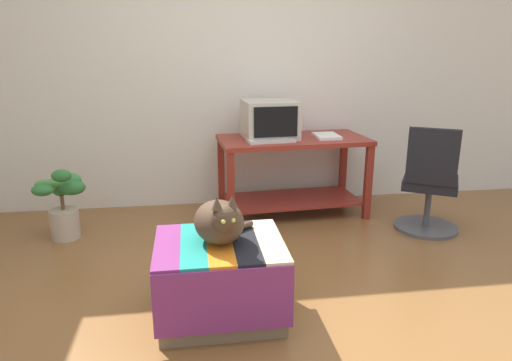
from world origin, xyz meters
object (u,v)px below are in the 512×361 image
book (327,136)px  ottoman_with_blanket (220,279)px  potted_plant (63,205)px  cat (220,221)px  office_chair (430,187)px  desk (293,162)px  tv_monitor (270,120)px  keyboard (271,141)px

book → ottoman_with_blanket: bearing=-124.0°
potted_plant → cat: bearing=-48.4°
office_chair → potted_plant: bearing=25.1°
desk → tv_monitor: bearing=168.1°
desk → office_chair: (1.01, -0.59, -0.10)m
book → cat: (-1.06, -1.57, -0.14)m
tv_monitor → ottoman_with_blanket: size_ratio=0.68×
ottoman_with_blanket → book: bearing=55.7°
keyboard → cat: bearing=-117.4°
keyboard → office_chair: office_chair is taller
ottoman_with_blanket → potted_plant: potted_plant is taller
cat → office_chair: office_chair is taller
ottoman_with_blanket → cat: (0.01, -0.00, 0.35)m
desk → cat: size_ratio=3.28×
tv_monitor → ottoman_with_blanket: 1.84m
keyboard → office_chair: size_ratio=0.45×
ottoman_with_blanket → potted_plant: (-1.16, 1.30, 0.05)m
keyboard → cat: cat is taller
book → cat: size_ratio=0.70×
office_chair → desk: bearing=0.6°
tv_monitor → office_chair: tv_monitor is taller
desk → tv_monitor: tv_monitor is taller
tv_monitor → potted_plant: (-1.72, -0.32, -0.59)m
ottoman_with_blanket → office_chair: size_ratio=0.80×
book → potted_plant: bearing=-172.9°
cat → keyboard: bearing=58.7°
office_chair → keyboard: bearing=11.7°
keyboard → book: bearing=7.3°
keyboard → potted_plant: bearing=177.6°
book → office_chair: size_ratio=0.32×
tv_monitor → office_chair: size_ratio=0.54×
desk → keyboard: keyboard is taller
tv_monitor → keyboard: (-0.02, -0.19, -0.15)m
desk → cat: cat is taller
desk → ottoman_with_blanket: 1.79m
desk → office_chair: office_chair is taller
ottoman_with_blanket → office_chair: bearing=29.4°
desk → keyboard: bearing=-148.5°
keyboard → potted_plant: (-1.70, -0.13, -0.44)m
tv_monitor → ottoman_with_blanket: (-0.57, -1.63, -0.64)m
book → ottoman_with_blanket: 1.96m
potted_plant → office_chair: bearing=-5.8°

